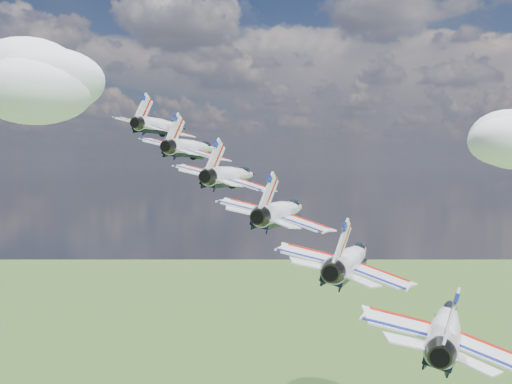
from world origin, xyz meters
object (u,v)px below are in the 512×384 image
at_px(jet_0, 162,126).
at_px(jet_3, 283,211).
at_px(jet_5, 446,326).
at_px(jet_1, 194,148).
at_px(jet_4, 350,259).
at_px(jet_2, 233,175).

distance_m(jet_0, jet_3, 36.70).
distance_m(jet_0, jet_5, 61.16).
xyz_separation_m(jet_1, jet_5, (37.40, -28.02, -14.49)).
bearing_deg(jet_1, jet_4, -41.43).
height_order(jet_2, jet_3, jet_2).
relative_size(jet_1, jet_5, 1.00).
height_order(jet_1, jet_4, jet_1).
xyz_separation_m(jet_1, jet_2, (9.35, -7.01, -3.62)).
distance_m(jet_4, jet_5, 12.23).
height_order(jet_3, jet_5, jet_3).
distance_m(jet_3, jet_5, 24.46).
bearing_deg(jet_3, jet_4, -41.43).
bearing_deg(jet_2, jet_1, 138.57).
distance_m(jet_2, jet_5, 36.70).
bearing_deg(jet_5, jet_0, 138.57).
bearing_deg(jet_1, jet_2, -41.43).
bearing_deg(jet_0, jet_1, -41.43).
xyz_separation_m(jet_3, jet_5, (18.70, -14.01, -7.25)).
relative_size(jet_1, jet_2, 1.00).
bearing_deg(jet_5, jet_3, 138.57).
bearing_deg(jet_4, jet_0, 138.57).
height_order(jet_0, jet_2, jet_0).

